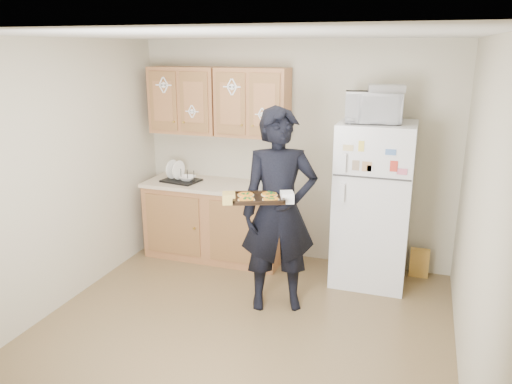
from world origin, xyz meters
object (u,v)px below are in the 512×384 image
baking_tray (258,199)px  microwave (373,107)px  dish_rack (181,175)px  person (279,211)px  refrigerator (373,204)px

baking_tray → microwave: microwave is taller
baking_tray → dish_rack: bearing=117.5°
baking_tray → microwave: 1.52m
person → baking_tray: bearing=-133.8°
person → microwave: (0.71, 0.80, 0.89)m
refrigerator → person: size_ratio=0.89×
microwave → dish_rack: 2.32m
person → dish_rack: (-1.45, 0.86, 0.02)m
refrigerator → microwave: microwave is taller
microwave → dish_rack: microwave is taller
person → microwave: bearing=26.7°
microwave → dish_rack: (-2.15, 0.06, -0.87)m
microwave → dish_rack: size_ratio=1.30×
refrigerator → baking_tray: size_ratio=3.81×
refrigerator → baking_tray: (-0.88, -1.13, 0.30)m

